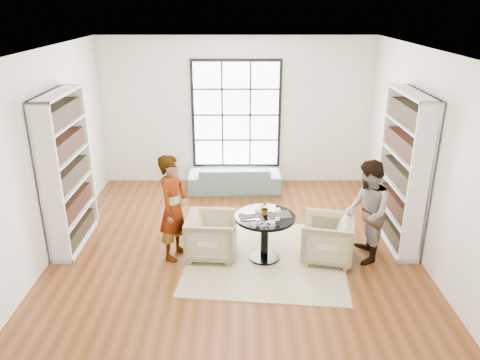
{
  "coord_description": "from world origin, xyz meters",
  "views": [
    {
      "loc": [
        0.06,
        -6.38,
        3.63
      ],
      "look_at": [
        0.07,
        0.4,
        1.01
      ],
      "focal_mm": 35.0,
      "sensor_mm": 36.0,
      "label": 1
    }
  ],
  "objects_px": {
    "sofa": "(234,178)",
    "person_left": "(173,207)",
    "flower_centerpiece": "(265,208)",
    "armchair_left": "(212,236)",
    "pedestal_table": "(265,228)",
    "wine_glass_right": "(278,211)",
    "armchair_right": "(327,239)",
    "wine_glass_left": "(258,211)",
    "person_right": "(367,212)"
  },
  "relations": [
    {
      "from": "person_left",
      "to": "wine_glass_left",
      "type": "height_order",
      "value": "person_left"
    },
    {
      "from": "pedestal_table",
      "to": "wine_glass_right",
      "type": "distance_m",
      "value": 0.39
    },
    {
      "from": "pedestal_table",
      "to": "sofa",
      "type": "bearing_deg",
      "value": 99.85
    },
    {
      "from": "armchair_right",
      "to": "person_right",
      "type": "relative_size",
      "value": 0.48
    },
    {
      "from": "armchair_left",
      "to": "armchair_right",
      "type": "distance_m",
      "value": 1.71
    },
    {
      "from": "armchair_left",
      "to": "wine_glass_right",
      "type": "xyz_separation_m",
      "value": [
        0.96,
        -0.22,
        0.51
      ]
    },
    {
      "from": "sofa",
      "to": "wine_glass_right",
      "type": "distance_m",
      "value": 2.95
    },
    {
      "from": "person_right",
      "to": "wine_glass_left",
      "type": "xyz_separation_m",
      "value": [
        -1.58,
        -0.13,
        0.08
      ]
    },
    {
      "from": "armchair_left",
      "to": "person_left",
      "type": "distance_m",
      "value": 0.72
    },
    {
      "from": "sofa",
      "to": "wine_glass_left",
      "type": "distance_m",
      "value": 2.92
    },
    {
      "from": "flower_centerpiece",
      "to": "armchair_left",
      "type": "bearing_deg",
      "value": 177.63
    },
    {
      "from": "armchair_left",
      "to": "person_right",
      "type": "relative_size",
      "value": 0.48
    },
    {
      "from": "pedestal_table",
      "to": "sofa",
      "type": "xyz_separation_m",
      "value": [
        -0.47,
        2.7,
        -0.25
      ]
    },
    {
      "from": "armchair_right",
      "to": "wine_glass_left",
      "type": "xyz_separation_m",
      "value": [
        -1.03,
        -0.13,
        0.52
      ]
    },
    {
      "from": "armchair_left",
      "to": "wine_glass_left",
      "type": "bearing_deg",
      "value": -104.57
    },
    {
      "from": "wine_glass_left",
      "to": "sofa",
      "type": "bearing_deg",
      "value": 97.19
    },
    {
      "from": "armchair_left",
      "to": "person_left",
      "type": "bearing_deg",
      "value": 93.99
    },
    {
      "from": "armchair_right",
      "to": "wine_glass_left",
      "type": "bearing_deg",
      "value": -70.0
    },
    {
      "from": "armchair_right",
      "to": "flower_centerpiece",
      "type": "xyz_separation_m",
      "value": [
        -0.92,
        0.07,
        0.47
      ]
    },
    {
      "from": "armchair_left",
      "to": "wine_glass_right",
      "type": "distance_m",
      "value": 1.11
    },
    {
      "from": "person_left",
      "to": "sofa",
      "type": "bearing_deg",
      "value": 1.44
    },
    {
      "from": "armchair_right",
      "to": "person_left",
      "type": "relative_size",
      "value": 0.46
    },
    {
      "from": "armchair_right",
      "to": "person_right",
      "type": "height_order",
      "value": "person_right"
    },
    {
      "from": "pedestal_table",
      "to": "armchair_right",
      "type": "distance_m",
      "value": 0.94
    },
    {
      "from": "armchair_right",
      "to": "person_left",
      "type": "bearing_deg",
      "value": -79.57
    },
    {
      "from": "wine_glass_right",
      "to": "flower_centerpiece",
      "type": "relative_size",
      "value": 0.96
    },
    {
      "from": "pedestal_table",
      "to": "armchair_right",
      "type": "bearing_deg",
      "value": -0.27
    },
    {
      "from": "sofa",
      "to": "armchair_right",
      "type": "height_order",
      "value": "armchair_right"
    },
    {
      "from": "person_right",
      "to": "wine_glass_right",
      "type": "relative_size",
      "value": 8.23
    },
    {
      "from": "armchair_left",
      "to": "wine_glass_left",
      "type": "distance_m",
      "value": 0.88
    },
    {
      "from": "pedestal_table",
      "to": "person_left",
      "type": "height_order",
      "value": "person_left"
    },
    {
      "from": "sofa",
      "to": "wine_glass_left",
      "type": "relative_size",
      "value": 8.89
    },
    {
      "from": "sofa",
      "to": "wine_glass_left",
      "type": "xyz_separation_m",
      "value": [
        0.36,
        -2.83,
        0.59
      ]
    },
    {
      "from": "armchair_left",
      "to": "wine_glass_right",
      "type": "bearing_deg",
      "value": -98.77
    },
    {
      "from": "person_left",
      "to": "person_right",
      "type": "distance_m",
      "value": 2.81
    },
    {
      "from": "flower_centerpiece",
      "to": "person_right",
      "type": "bearing_deg",
      "value": -2.57
    },
    {
      "from": "flower_centerpiece",
      "to": "wine_glass_right",
      "type": "bearing_deg",
      "value": -47.34
    },
    {
      "from": "pedestal_table",
      "to": "wine_glass_right",
      "type": "xyz_separation_m",
      "value": [
        0.17,
        -0.12,
        0.33
      ]
    },
    {
      "from": "pedestal_table",
      "to": "wine_glass_right",
      "type": "height_order",
      "value": "wine_glass_right"
    },
    {
      "from": "armchair_right",
      "to": "person_right",
      "type": "xyz_separation_m",
      "value": [
        0.55,
        0.0,
        0.43
      ]
    },
    {
      "from": "sofa",
      "to": "person_right",
      "type": "height_order",
      "value": "person_right"
    },
    {
      "from": "pedestal_table",
      "to": "flower_centerpiece",
      "type": "relative_size",
      "value": 4.52
    },
    {
      "from": "pedestal_table",
      "to": "sofa",
      "type": "relative_size",
      "value": 0.48
    },
    {
      "from": "armchair_left",
      "to": "person_right",
      "type": "xyz_separation_m",
      "value": [
        2.26,
        -0.1,
        0.44
      ]
    },
    {
      "from": "person_left",
      "to": "armchair_left",
      "type": "bearing_deg",
      "value": -70.15
    },
    {
      "from": "person_left",
      "to": "flower_centerpiece",
      "type": "relative_size",
      "value": 8.18
    },
    {
      "from": "sofa",
      "to": "person_left",
      "type": "distance_m",
      "value": 2.8
    },
    {
      "from": "pedestal_table",
      "to": "armchair_left",
      "type": "bearing_deg",
      "value": 173.18
    },
    {
      "from": "person_right",
      "to": "flower_centerpiece",
      "type": "bearing_deg",
      "value": -87.15
    },
    {
      "from": "person_left",
      "to": "wine_glass_right",
      "type": "bearing_deg",
      "value": -78.34
    }
  ]
}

